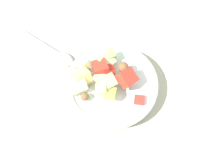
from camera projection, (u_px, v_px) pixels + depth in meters
name	position (u px, v px, depth m)	size (l,w,h in m)	color
ground_plane	(107.00, 91.00, 0.60)	(2.40, 2.40, 0.00)	silver
placemat	(107.00, 90.00, 0.60)	(0.42, 0.32, 0.01)	#BCB299
salad_bowl	(111.00, 84.00, 0.56)	(0.22, 0.22, 0.11)	white
serving_spoon	(54.00, 53.00, 0.63)	(0.19, 0.09, 0.01)	#B7B7BC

